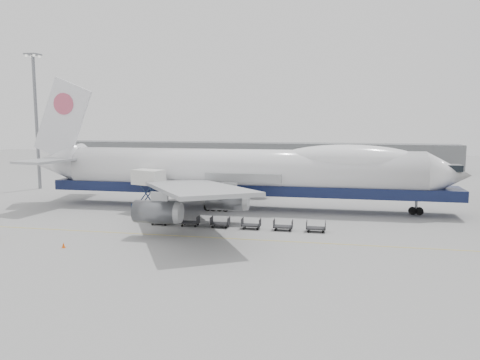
# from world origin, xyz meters

# --- Properties ---
(ground) EXTENTS (260.00, 260.00, 0.00)m
(ground) POSITION_xyz_m (0.00, 0.00, 0.00)
(ground) COLOR gray
(ground) RESTS_ON ground
(apron_line) EXTENTS (60.00, 0.15, 0.01)m
(apron_line) POSITION_xyz_m (0.00, -6.00, 0.01)
(apron_line) COLOR gold
(apron_line) RESTS_ON ground
(hangar) EXTENTS (110.00, 8.00, 7.00)m
(hangar) POSITION_xyz_m (-10.00, 70.00, 3.50)
(hangar) COLOR slate
(hangar) RESTS_ON ground
(floodlight_mast) EXTENTS (2.40, 2.40, 25.43)m
(floodlight_mast) POSITION_xyz_m (-42.00, 24.00, 14.27)
(floodlight_mast) COLOR slate
(floodlight_mast) RESTS_ON ground
(airliner) EXTENTS (67.00, 55.30, 19.98)m
(airliner) POSITION_xyz_m (0.64, 12.00, 5.62)
(airliner) COLOR white
(airliner) RESTS_ON ground
(catering_truck) EXTENTS (5.36, 4.40, 6.07)m
(catering_truck) POSITION_xyz_m (-12.60, 7.04, 3.44)
(catering_truck) COLOR #172647
(catering_truck) RESTS_ON ground
(traffic_cone) EXTENTS (0.38, 0.38, 0.56)m
(traffic_cone) POSITION_xyz_m (-13.79, -13.13, 0.26)
(traffic_cone) COLOR #F3580C
(traffic_cone) RESTS_ON ground
(dolly_0) EXTENTS (2.30, 1.35, 1.30)m
(dolly_0) POSITION_xyz_m (-7.83, -0.91, 0.53)
(dolly_0) COLOR #2D2D30
(dolly_0) RESTS_ON ground
(dolly_1) EXTENTS (2.30, 1.35, 1.30)m
(dolly_1) POSITION_xyz_m (-3.92, -0.91, 0.53)
(dolly_1) COLOR #2D2D30
(dolly_1) RESTS_ON ground
(dolly_2) EXTENTS (2.30, 1.35, 1.30)m
(dolly_2) POSITION_xyz_m (-0.02, -0.91, 0.53)
(dolly_2) COLOR #2D2D30
(dolly_2) RESTS_ON ground
(dolly_3) EXTENTS (2.30, 1.35, 1.30)m
(dolly_3) POSITION_xyz_m (3.88, -0.91, 0.53)
(dolly_3) COLOR #2D2D30
(dolly_3) RESTS_ON ground
(dolly_4) EXTENTS (2.30, 1.35, 1.30)m
(dolly_4) POSITION_xyz_m (7.78, -0.91, 0.53)
(dolly_4) COLOR #2D2D30
(dolly_4) RESTS_ON ground
(dolly_5) EXTENTS (2.30, 1.35, 1.30)m
(dolly_5) POSITION_xyz_m (11.69, -0.91, 0.53)
(dolly_5) COLOR #2D2D30
(dolly_5) RESTS_ON ground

